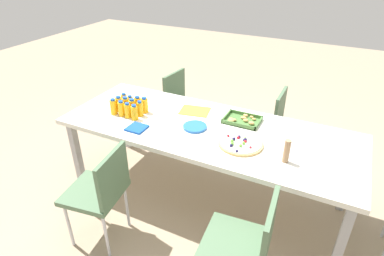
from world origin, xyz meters
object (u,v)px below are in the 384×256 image
(chair_far_left, at_px, (183,102))
(snack_tray, at_px, (242,120))
(juice_bottle_3, at_px, (134,113))
(juice_bottle_10, at_px, (138,104))
(juice_bottle_6, at_px, (132,107))
(juice_bottle_1, at_px, (121,109))
(juice_bottle_9, at_px, (130,103))
(juice_bottle_2, at_px, (128,111))
(juice_bottle_11, at_px, (145,105))
(cardboard_tube, at_px, (287,151))
(chair_near_left, at_px, (101,189))
(napkin_stack, at_px, (137,128))
(party_table, at_px, (207,133))
(juice_bottle_7, at_px, (140,109))
(chair_far_right, at_px, (290,125))
(juice_bottle_8, at_px, (124,101))
(plate_stack, at_px, (195,127))
(juice_bottle_5, at_px, (126,105))
(juice_bottle_4, at_px, (119,104))
(chair_near_right, at_px, (247,242))
(juice_bottle_0, at_px, (114,107))
(paper_folder, at_px, (195,111))
(fruit_pizza, at_px, (241,143))

(chair_far_left, xyz_separation_m, snack_tray, (0.87, -0.57, 0.26))
(juice_bottle_3, xyz_separation_m, juice_bottle_10, (-0.07, 0.16, 0.00))
(juice_bottle_6, bearing_deg, juice_bottle_1, -133.62)
(juice_bottle_3, height_order, juice_bottle_9, juice_bottle_3)
(chair_far_left, distance_m, juice_bottle_2, 0.99)
(juice_bottle_11, distance_m, cardboard_tube, 1.31)
(chair_near_left, xyz_separation_m, napkin_stack, (-0.01, 0.51, 0.25))
(party_table, distance_m, juice_bottle_7, 0.63)
(chair_far_right, xyz_separation_m, napkin_stack, (-1.05, -1.07, 0.25))
(juice_bottle_6, distance_m, juice_bottle_8, 0.16)
(chair_far_left, relative_size, plate_stack, 4.21)
(juice_bottle_5, xyz_separation_m, juice_bottle_10, (0.08, 0.08, -0.00))
(juice_bottle_4, distance_m, juice_bottle_5, 0.07)
(juice_bottle_11, bearing_deg, cardboard_tube, -8.71)
(juice_bottle_3, bearing_deg, chair_near_right, -27.05)
(chair_near_right, relative_size, plate_stack, 4.21)
(snack_tray, bearing_deg, cardboard_tube, -42.63)
(juice_bottle_3, xyz_separation_m, snack_tray, (0.84, 0.37, -0.05))
(juice_bottle_9, distance_m, snack_tray, 1.02)
(chair_far_left, bearing_deg, juice_bottle_6, 3.68)
(juice_bottle_10, distance_m, plate_stack, 0.60)
(juice_bottle_10, bearing_deg, juice_bottle_0, -135.26)
(snack_tray, height_order, paper_folder, snack_tray)
(paper_folder, bearing_deg, juice_bottle_3, -136.88)
(juice_bottle_7, bearing_deg, juice_bottle_9, 154.60)
(chair_near_left, distance_m, juice_bottle_9, 0.89)
(napkin_stack, bearing_deg, juice_bottle_7, 116.66)
(juice_bottle_2, xyz_separation_m, juice_bottle_6, (-0.00, 0.07, 0.00))
(juice_bottle_3, distance_m, juice_bottle_10, 0.17)
(party_table, relative_size, juice_bottle_2, 17.65)
(juice_bottle_9, distance_m, fruit_pizza, 1.11)
(chair_far_left, height_order, snack_tray, chair_far_left)
(chair_near_right, bearing_deg, paper_folder, 35.19)
(chair_far_right, distance_m, juice_bottle_10, 1.49)
(chair_far_right, bearing_deg, chair_far_left, -90.17)
(chair_far_left, xyz_separation_m, juice_bottle_4, (-0.19, -0.87, 0.31))
(juice_bottle_6, bearing_deg, paper_folder, 31.79)
(chair_far_right, bearing_deg, party_table, -35.05)
(juice_bottle_0, height_order, juice_bottle_6, juice_bottle_0)
(chair_far_left, bearing_deg, juice_bottle_9, -2.00)
(juice_bottle_8, height_order, cardboard_tube, cardboard_tube)
(fruit_pizza, xyz_separation_m, cardboard_tube, (0.35, -0.07, 0.07))
(chair_near_left, xyz_separation_m, juice_bottle_2, (-0.20, 0.64, 0.31))
(juice_bottle_2, height_order, juice_bottle_6, juice_bottle_6)
(juice_bottle_4, distance_m, juice_bottle_11, 0.24)
(napkin_stack, xyz_separation_m, cardboard_tube, (1.19, 0.08, 0.08))
(juice_bottle_0, relative_size, juice_bottle_11, 1.00)
(chair_far_right, xyz_separation_m, paper_folder, (-0.77, -0.57, 0.25))
(chair_far_left, relative_size, cardboard_tube, 4.76)
(juice_bottle_2, bearing_deg, chair_far_left, 87.30)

